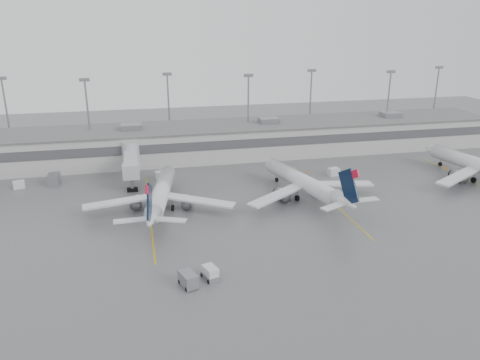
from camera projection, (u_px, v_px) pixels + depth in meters
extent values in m
plane|color=#565659|center=(278.00, 265.00, 68.15)|extent=(260.00, 260.00, 0.00)
cube|color=#B3B3AE|center=(212.00, 141.00, 120.28)|extent=(150.00, 16.00, 8.00)
cube|color=#47474C|center=(218.00, 145.00, 112.53)|extent=(150.00, 0.15, 2.20)
cube|color=#606060|center=(212.00, 126.00, 118.95)|extent=(152.00, 17.00, 0.30)
cube|color=slate|center=(390.00, 114.00, 129.07)|extent=(5.00, 4.00, 1.30)
cylinder|color=gray|center=(8.00, 120.00, 116.68)|extent=(0.44, 0.44, 20.00)
cube|color=slate|center=(1.00, 78.00, 113.33)|extent=(2.40, 0.50, 0.80)
cylinder|color=gray|center=(89.00, 122.00, 113.92)|extent=(0.44, 0.44, 20.00)
cube|color=slate|center=(84.00, 80.00, 110.57)|extent=(2.40, 0.50, 0.80)
cylinder|color=gray|center=(169.00, 113.00, 124.98)|extent=(0.44, 0.44, 20.00)
cube|color=slate|center=(167.00, 74.00, 121.63)|extent=(2.40, 0.50, 0.80)
cylinder|color=gray|center=(248.00, 115.00, 122.22)|extent=(0.44, 0.44, 20.00)
cube|color=slate|center=(248.00, 75.00, 118.87)|extent=(2.40, 0.50, 0.80)
cylinder|color=gray|center=(310.00, 107.00, 133.28)|extent=(0.44, 0.44, 20.00)
cube|color=slate|center=(312.00, 70.00, 129.93)|extent=(2.40, 0.50, 0.80)
cylinder|color=gray|center=(387.00, 109.00, 130.52)|extent=(0.44, 0.44, 20.00)
cube|color=slate|center=(391.00, 72.00, 127.17)|extent=(2.40, 0.50, 0.80)
cylinder|color=gray|center=(435.00, 102.00, 141.58)|extent=(0.44, 0.44, 20.00)
cube|color=slate|center=(439.00, 67.00, 138.23)|extent=(2.40, 0.50, 0.80)
cylinder|color=#ACAFB1|center=(131.00, 157.00, 108.82)|extent=(4.00, 4.00, 7.00)
cube|color=#ACAFB1|center=(131.00, 161.00, 102.57)|extent=(2.80, 13.00, 2.60)
cube|color=#ACAFB1|center=(131.00, 172.00, 95.66)|extent=(3.40, 2.40, 3.00)
cylinder|color=gray|center=(132.00, 185.00, 96.61)|extent=(0.70, 0.70, 2.80)
cube|color=black|center=(133.00, 190.00, 96.95)|extent=(2.20, 1.20, 0.70)
cube|color=#C3A30B|center=(150.00, 212.00, 86.63)|extent=(0.25, 40.00, 0.01)
cube|color=#C3A30B|center=(326.00, 197.00, 93.89)|extent=(0.25, 40.00, 0.01)
cube|color=#C3A30B|center=(478.00, 184.00, 101.16)|extent=(0.25, 40.00, 0.01)
cylinder|color=silver|center=(162.00, 191.00, 88.22)|extent=(7.20, 22.84, 3.09)
cone|color=silver|center=(169.00, 170.00, 100.27)|extent=(3.57, 3.40, 3.09)
cone|color=silver|center=(151.00, 219.00, 75.15)|extent=(3.98, 5.63, 3.09)
cube|color=silver|center=(120.00, 202.00, 85.52)|extent=(13.62, 4.38, 0.36)
cube|color=silver|center=(199.00, 201.00, 86.02)|extent=(13.04, 8.76, 0.36)
cube|color=black|center=(149.00, 203.00, 73.69)|extent=(1.37, 5.76, 6.74)
cube|color=#B30D2B|center=(147.00, 190.00, 71.54)|extent=(0.69, 2.10, 1.96)
cylinder|color=black|center=(168.00, 188.00, 97.83)|extent=(0.52, 0.98, 0.93)
cylinder|color=black|center=(149.00, 208.00, 87.03)|extent=(0.66, 1.20, 1.13)
cylinder|color=black|center=(173.00, 208.00, 87.18)|extent=(0.66, 1.20, 1.13)
cylinder|color=silver|center=(301.00, 181.00, 93.70)|extent=(8.53, 23.17, 3.15)
cone|color=silver|center=(269.00, 164.00, 104.70)|extent=(3.75, 3.60, 3.15)
cone|color=silver|center=(345.00, 202.00, 81.76)|extent=(4.30, 5.84, 3.15)
cube|color=silver|center=(277.00, 195.00, 88.40)|extent=(13.04, 9.49, 0.37)
cube|color=silver|center=(339.00, 184.00, 94.57)|extent=(13.80, 3.74, 0.37)
cube|color=black|center=(349.00, 187.00, 80.31)|extent=(1.71, 5.81, 6.86)
cube|color=#B30D2B|center=(355.00, 174.00, 78.26)|extent=(0.81, 2.14, 1.99)
cylinder|color=black|center=(277.00, 180.00, 102.56)|extent=(0.58, 1.00, 0.94)
cylinder|color=black|center=(297.00, 198.00, 91.84)|extent=(0.73, 1.23, 1.15)
cylinder|color=black|center=(316.00, 194.00, 93.69)|extent=(0.73, 1.23, 1.15)
cylinder|color=silver|center=(475.00, 164.00, 103.80)|extent=(7.08, 24.42, 3.30)
cone|color=silver|center=(431.00, 149.00, 115.77)|extent=(3.75, 3.56, 3.30)
cube|color=silver|center=(459.00, 176.00, 98.69)|extent=(14.04, 9.06, 0.39)
cylinder|color=black|center=(440.00, 164.00, 113.41)|extent=(0.54, 1.04, 0.99)
cylinder|color=black|center=(473.00, 180.00, 101.95)|extent=(0.68, 1.27, 1.21)
cube|color=silver|center=(210.00, 273.00, 64.28)|extent=(2.22, 2.79, 1.83)
cube|color=slate|center=(210.00, 276.00, 64.46)|extent=(2.54, 3.24, 0.71)
cylinder|color=black|center=(202.00, 275.00, 64.91)|extent=(0.39, 0.61, 0.57)
cylinder|color=black|center=(212.00, 272.00, 65.70)|extent=(0.39, 0.61, 0.57)
cylinder|color=black|center=(209.00, 282.00, 63.27)|extent=(0.39, 0.61, 0.57)
cylinder|color=black|center=(219.00, 278.00, 64.07)|extent=(0.39, 0.61, 0.57)
cube|color=slate|center=(188.00, 279.00, 62.47)|extent=(2.62, 3.44, 1.85)
cylinder|color=black|center=(180.00, 282.00, 63.21)|extent=(0.42, 0.65, 0.61)
cylinder|color=black|center=(197.00, 286.00, 62.21)|extent=(0.42, 0.65, 0.61)
cube|color=silver|center=(19.00, 185.00, 98.53)|extent=(2.55, 2.00, 1.60)
cube|color=silver|center=(161.00, 175.00, 104.37)|extent=(2.60, 1.91, 1.70)
cube|color=silver|center=(333.00, 172.00, 106.51)|extent=(2.76, 2.13, 1.74)
cube|color=slate|center=(54.00, 179.00, 100.76)|extent=(2.35, 3.71, 2.29)
cone|color=#FF5C05|center=(138.00, 194.00, 94.39)|extent=(0.46, 0.46, 0.72)
cone|color=#FF5C05|center=(307.00, 171.00, 108.70)|extent=(0.39, 0.39, 0.62)
cone|color=#FF5C05|center=(447.00, 167.00, 111.47)|extent=(0.49, 0.49, 0.78)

